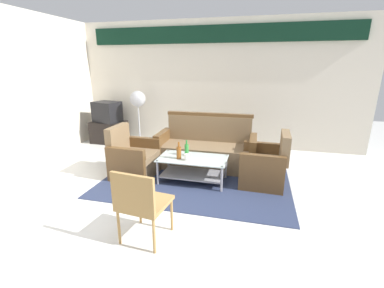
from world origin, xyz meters
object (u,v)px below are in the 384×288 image
(cup, at_px, (187,157))
(tv_stand, at_px, (109,132))
(armchair_left, at_px, (134,159))
(armchair_right, at_px, (265,167))
(wicker_chair, at_px, (140,201))
(pedestal_fan, at_px, (138,102))
(coffee_table, at_px, (193,166))
(television, at_px, (107,112))
(bottle_green, at_px, (187,150))
(bottle_brown, at_px, (179,152))
(couch, at_px, (206,150))

(cup, height_order, tv_stand, tv_stand)
(armchair_left, height_order, armchair_right, same)
(armchair_right, distance_m, cup, 1.25)
(wicker_chair, bearing_deg, pedestal_fan, 121.85)
(coffee_table, relative_size, wicker_chair, 1.31)
(pedestal_fan, bearing_deg, television, -176.57)
(armchair_right, relative_size, coffee_table, 0.77)
(coffee_table, bearing_deg, wicker_chair, -95.40)
(bottle_green, xyz_separation_m, tv_stand, (-2.41, 1.59, -0.25))
(armchair_left, height_order, wicker_chair, armchair_left)
(bottle_brown, relative_size, wicker_chair, 0.33)
(couch, xyz_separation_m, pedestal_fan, (-1.83, 1.01, 0.70))
(tv_stand, bearing_deg, pedestal_fan, 3.60)
(television, xyz_separation_m, pedestal_fan, (0.79, 0.05, 0.25))
(television, distance_m, wicker_chair, 4.10)
(coffee_table, height_order, cup, cup)
(bottle_brown, bearing_deg, bottle_green, 68.22)
(bottle_brown, bearing_deg, wicker_chair, -88.05)
(couch, height_order, cup, couch)
(tv_stand, height_order, television, television)
(television, relative_size, wicker_chair, 0.82)
(armchair_right, height_order, television, television)
(armchair_right, xyz_separation_m, coffee_table, (-1.13, -0.21, -0.02))
(coffee_table, bearing_deg, television, 146.25)
(armchair_right, bearing_deg, television, 69.76)
(bottle_green, distance_m, wicker_chair, 1.73)
(coffee_table, bearing_deg, bottle_brown, -157.52)
(coffee_table, relative_size, cup, 11.00)
(armchair_right, xyz_separation_m, pedestal_fan, (-2.88, 1.54, 0.73))
(couch, relative_size, tv_stand, 2.26)
(pedestal_fan, bearing_deg, coffee_table, -44.96)
(bottle_green, xyz_separation_m, television, (-2.41, 1.60, 0.25))
(armchair_right, bearing_deg, bottle_brown, 104.28)
(couch, relative_size, cup, 18.07)
(bottle_green, bearing_deg, bottle_brown, -111.78)
(armchair_right, relative_size, pedestal_fan, 0.67)
(armchair_right, distance_m, wicker_chair, 2.24)
(cup, relative_size, television, 0.14)
(armchair_left, relative_size, armchair_right, 1.00)
(armchair_right, bearing_deg, coffee_table, 102.35)
(coffee_table, xyz_separation_m, tv_stand, (-2.54, 1.70, -0.01))
(armchair_right, distance_m, coffee_table, 1.15)
(cup, relative_size, pedestal_fan, 0.08)
(couch, xyz_separation_m, armchair_right, (1.05, -0.53, -0.03))
(cup, bearing_deg, bottle_brown, 164.04)
(bottle_green, bearing_deg, pedestal_fan, 134.58)
(armchair_left, distance_m, cup, 1.01)
(pedestal_fan, xyz_separation_m, wicker_chair, (1.60, -3.37, -0.52))
(cup, bearing_deg, television, 143.64)
(bottle_brown, height_order, pedestal_fan, pedestal_fan)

